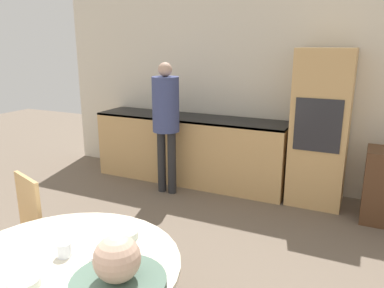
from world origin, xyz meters
name	(u,v)px	position (x,y,z in m)	size (l,w,h in m)	color
wall_back	(263,91)	(0.00, 4.91, 1.30)	(6.24, 0.05, 2.60)	silver
kitchen_counter	(190,148)	(-0.91, 4.57, 0.48)	(2.72, 0.60, 0.93)	tan
oven_unit	(320,128)	(0.81, 4.58, 0.93)	(0.64, 0.59, 1.86)	tan
chair_far_left	(20,232)	(-0.98, 1.75, 0.53)	(0.51, 0.51, 0.95)	tan
person_standing	(166,114)	(-1.00, 4.06, 1.05)	(0.34, 0.34, 1.69)	#262628
cup	(64,250)	(-0.20, 1.42, 0.76)	(0.08, 0.08, 0.08)	silver
bowl_near	(105,256)	(0.04, 1.49, 0.74)	(0.17, 0.17, 0.05)	silver
bowl_centre	(24,283)	(-0.18, 1.11, 0.74)	(0.16, 0.16, 0.05)	silver
bowl_far	(126,235)	(0.00, 1.74, 0.74)	(0.15, 0.15, 0.05)	silver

